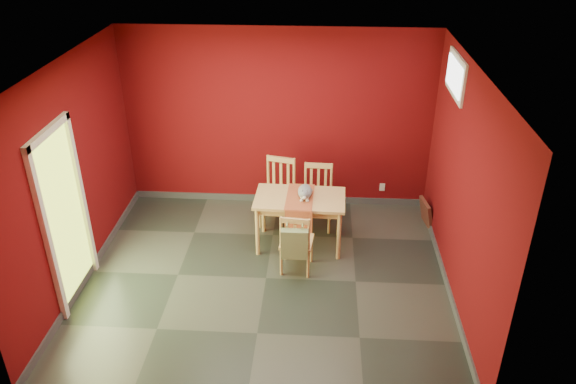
# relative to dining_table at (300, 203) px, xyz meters

# --- Properties ---
(ground) EXTENTS (4.50, 4.50, 0.00)m
(ground) POSITION_rel_dining_table_xyz_m (-0.39, -0.79, -0.65)
(ground) COLOR #2D342D
(ground) RESTS_ON ground
(room_shell) EXTENTS (4.50, 4.50, 4.50)m
(room_shell) POSITION_rel_dining_table_xyz_m (-0.39, -0.79, -0.60)
(room_shell) COLOR #5C090C
(room_shell) RESTS_ON ground
(doorway) EXTENTS (0.06, 1.01, 2.13)m
(doorway) POSITION_rel_dining_table_xyz_m (-2.61, -1.19, 0.47)
(doorway) COLOR #B7D838
(doorway) RESTS_ON ground
(window) EXTENTS (0.05, 0.90, 0.50)m
(window) POSITION_rel_dining_table_xyz_m (1.84, 0.21, 1.70)
(window) COLOR white
(window) RESTS_ON room_shell
(outlet_plate) EXTENTS (0.08, 0.02, 0.12)m
(outlet_plate) POSITION_rel_dining_table_xyz_m (1.21, 1.20, -0.35)
(outlet_plate) COLOR silver
(outlet_plate) RESTS_ON room_shell
(dining_table) EXTENTS (1.21, 0.73, 0.74)m
(dining_table) POSITION_rel_dining_table_xyz_m (0.00, 0.00, 0.00)
(dining_table) COLOR tan
(dining_table) RESTS_ON ground
(table_runner) EXTENTS (0.38, 0.74, 0.37)m
(table_runner) POSITION_rel_dining_table_xyz_m (0.00, -0.12, 0.04)
(table_runner) COLOR #AB4E2C
(table_runner) RESTS_ON dining_table
(chair_far_left) EXTENTS (0.55, 0.55, 0.98)m
(chair_far_left) POSITION_rel_dining_table_xyz_m (-0.34, 0.59, -0.15)
(chair_far_left) COLOR tan
(chair_far_left) RESTS_ON ground
(chair_far_right) EXTENTS (0.45, 0.45, 0.92)m
(chair_far_right) POSITION_rel_dining_table_xyz_m (0.23, 0.55, -0.18)
(chair_far_right) COLOR tan
(chair_far_right) RESTS_ON ground
(chair_near) EXTENTS (0.44, 0.44, 0.85)m
(chair_near) POSITION_rel_dining_table_xyz_m (-0.02, -0.59, -0.21)
(chair_near) COLOR tan
(chair_near) RESTS_ON ground
(tote_bag) EXTENTS (0.33, 0.19, 0.46)m
(tote_bag) POSITION_rel_dining_table_xyz_m (-0.03, -0.80, -0.11)
(tote_bag) COLOR #788A58
(tote_bag) RESTS_ON chair_near
(cat) EXTENTS (0.34, 0.44, 0.20)m
(cat) POSITION_rel_dining_table_xyz_m (0.06, 0.03, 0.19)
(cat) COLOR slate
(cat) RESTS_ON table_runner
(picture_frame) EXTENTS (0.19, 0.41, 0.39)m
(picture_frame) POSITION_rel_dining_table_xyz_m (1.80, 0.62, -0.45)
(picture_frame) COLOR #572B20
(picture_frame) RESTS_ON ground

